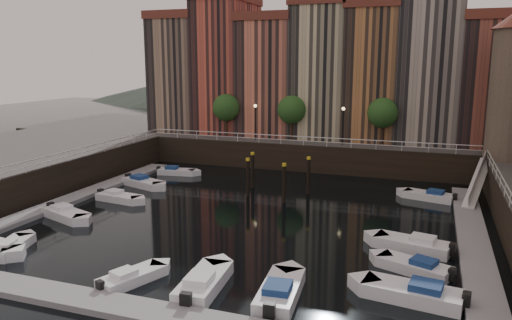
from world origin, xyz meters
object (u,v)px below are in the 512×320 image
at_px(mooring_pilings, 273,177).
at_px(boat_left_1, 65,214).
at_px(gangway, 478,180).
at_px(boat_left_2, 118,197).

xyz_separation_m(mooring_pilings, boat_left_1, (-13.03, -12.08, -1.29)).
distance_m(gangway, boat_left_2, 31.30).
bearing_deg(mooring_pilings, gangway, 13.00).
distance_m(gangway, boat_left_1, 34.42).
relative_size(gangway, boat_left_1, 1.74).
distance_m(mooring_pilings, boat_left_2, 13.78).
bearing_deg(mooring_pilings, boat_left_1, -137.17).
height_order(gangway, boat_left_2, gangway).
relative_size(boat_left_1, boat_left_2, 1.07).
height_order(mooring_pilings, boat_left_1, mooring_pilings).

